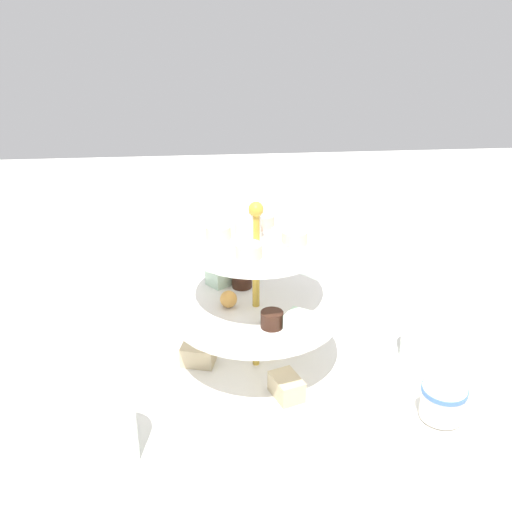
# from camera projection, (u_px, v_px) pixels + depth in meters

# --- Properties ---
(ground_plane) EXTENTS (2.40, 2.40, 0.00)m
(ground_plane) POSITION_uv_depth(u_px,v_px,m) (256.00, 369.00, 0.87)
(ground_plane) COLOR silver
(tiered_serving_stand) EXTENTS (0.29, 0.29, 0.26)m
(tiered_serving_stand) POSITION_uv_depth(u_px,v_px,m) (256.00, 320.00, 0.84)
(tiered_serving_stand) COLOR white
(tiered_serving_stand) RESTS_ON ground_plane
(water_glass_tall_right) EXTENTS (0.07, 0.07, 0.12)m
(water_glass_tall_right) POSITION_uv_depth(u_px,v_px,m) (106.00, 422.00, 0.68)
(water_glass_tall_right) COLOR silver
(water_glass_tall_right) RESTS_ON ground_plane
(water_glass_short_left) EXTENTS (0.06, 0.06, 0.08)m
(water_glass_short_left) POSITION_uv_depth(u_px,v_px,m) (424.00, 335.00, 0.88)
(water_glass_short_left) COLOR silver
(water_glass_short_left) RESTS_ON ground_plane
(teacup_with_saucer) EXTENTS (0.09, 0.09, 0.05)m
(teacup_with_saucer) POSITION_uv_depth(u_px,v_px,m) (442.00, 404.00, 0.76)
(teacup_with_saucer) COLOR white
(teacup_with_saucer) RESTS_ON ground_plane
(butter_knife_left) EXTENTS (0.14, 0.12, 0.00)m
(butter_knife_left) POSITION_uv_depth(u_px,v_px,m) (111.00, 311.00, 1.02)
(butter_knife_left) COLOR silver
(butter_knife_left) RESTS_ON ground_plane
(water_glass_mid_back) EXTENTS (0.06, 0.06, 0.10)m
(water_glass_mid_back) POSITION_uv_depth(u_px,v_px,m) (313.00, 276.00, 1.04)
(water_glass_mid_back) COLOR silver
(water_glass_mid_back) RESTS_ON ground_plane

